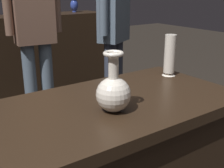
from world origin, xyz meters
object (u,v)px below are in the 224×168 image
vase_tall_behind (170,56)px  shelf_vase_far_right (74,5)px  visitor_near_right (114,24)px  visitor_center_back (34,24)px  vase_centerpiece (113,92)px

vase_tall_behind → shelf_vase_far_right: size_ratio=1.54×
visitor_near_right → vase_tall_behind: bearing=42.1°
vase_tall_behind → visitor_center_back: bearing=103.9°
shelf_vase_far_right → visitor_center_back: size_ratio=0.09×
vase_centerpiece → visitor_center_back: (0.24, 1.48, 0.11)m
vase_tall_behind → shelf_vase_far_right: shelf_vase_far_right is taller
vase_centerpiece → vase_tall_behind: bearing=22.7°
vase_centerpiece → shelf_vase_far_right: 2.59m
shelf_vase_far_right → visitor_center_back: bearing=-134.1°
vase_tall_behind → visitor_center_back: (-0.31, 1.25, 0.08)m
vase_centerpiece → vase_tall_behind: (0.55, 0.23, 0.03)m
vase_tall_behind → visitor_near_right: 1.09m
shelf_vase_far_right → visitor_center_back: visitor_center_back is taller
visitor_near_right → visitor_center_back: bearing=-47.2°
shelf_vase_far_right → visitor_near_right: size_ratio=0.09×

